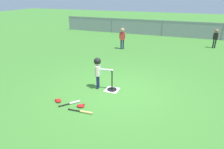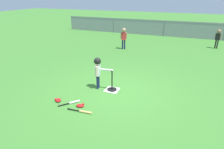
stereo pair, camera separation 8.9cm
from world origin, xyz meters
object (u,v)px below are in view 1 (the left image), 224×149
batter_child (98,67)px  spare_bat_silver (73,103)px  fielder_deep_right (216,36)px  fielder_deep_center (122,36)px  batting_tee (112,87)px  spare_bat_wood (84,112)px  glove_near_bats (81,106)px  baseball_on_tee (112,70)px  glove_by_plate (58,101)px

batter_child → spare_bat_silver: batter_child is taller
fielder_deep_right → fielder_deep_center: size_ratio=0.92×
batting_tee → fielder_deep_right: 8.09m
batting_tee → spare_bat_wood: size_ratio=0.94×
fielder_deep_center → glove_near_bats: 6.50m
fielder_deep_right → spare_bat_silver: fielder_deep_right is taller
fielder_deep_center → glove_near_bats: fielder_deep_center is taller
glove_near_bats → spare_bat_wood: bearing=-45.7°
fielder_deep_right → fielder_deep_center: fielder_deep_center is taller
fielder_deep_right → spare_bat_silver: 9.54m
spare_bat_silver → baseball_on_tee: bearing=59.3°
batter_child → spare_bat_wood: batter_child is taller
fielder_deep_right → spare_bat_silver: size_ratio=2.14×
fielder_deep_right → glove_by_plate: bearing=-119.3°
spare_bat_silver → spare_bat_wood: size_ratio=0.72×
spare_bat_wood → spare_bat_silver: bearing=150.7°
baseball_on_tee → glove_by_plate: baseball_on_tee is taller
fielder_deep_right → spare_bat_silver: bearing=-117.0°
baseball_on_tee → spare_bat_wood: baseball_on_tee is taller
spare_bat_wood → glove_near_bats: 0.32m
baseball_on_tee → glove_near_bats: baseball_on_tee is taller
batting_tee → glove_by_plate: size_ratio=2.46×
batting_tee → spare_bat_wood: batting_tee is taller
spare_bat_silver → fielder_deep_center: bearing=95.4°
batting_tee → baseball_on_tee: size_ratio=8.99×
batting_tee → glove_near_bats: (-0.43, -1.32, -0.07)m
batting_tee → batter_child: batter_child is taller
baseball_on_tee → spare_bat_silver: (-0.74, -1.25, -0.67)m
fielder_deep_center → glove_near_bats: size_ratio=4.86×
glove_near_bats → batter_child: bearing=91.8°
batting_tee → fielder_deep_right: bearing=63.6°
baseball_on_tee → fielder_deep_right: (3.58, 7.22, 0.01)m
baseball_on_tee → spare_bat_wood: (-0.21, -1.55, -0.67)m
batting_tee → spare_bat_wood: (-0.21, -1.55, -0.07)m
batter_child → glove_near_bats: (0.04, -1.27, -0.73)m
spare_bat_silver → fielder_deep_right: bearing=63.0°
fielder_deep_center → spare_bat_wood: (1.13, -6.62, -0.74)m
glove_near_bats → glove_by_plate: bearing=178.6°
spare_bat_wood → glove_near_bats: bearing=134.3°
fielder_deep_right → glove_near_bats: fielder_deep_right is taller
batter_child → spare_bat_wood: 1.69m
spare_bat_silver → glove_near_bats: 0.32m
batter_child → fielder_deep_center: size_ratio=0.90×
batter_child → fielder_deep_right: fielder_deep_right is taller
spare_bat_wood → glove_near_bats: size_ratio=2.88×
batting_tee → batter_child: 0.81m
batter_child → fielder_deep_center: bearing=99.6°
fielder_deep_right → baseball_on_tee: bearing=-116.4°
batter_child → baseball_on_tee: bearing=6.1°
baseball_on_tee → spare_bat_wood: bearing=-97.7°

